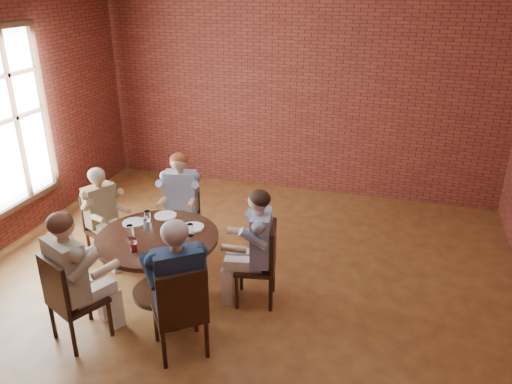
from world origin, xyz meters
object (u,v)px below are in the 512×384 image
(chair_c, at_px, (102,225))
(diner_e, at_px, (178,288))
(diner_b, at_px, (181,203))
(diner_c, at_px, (104,217))
(diner_a, at_px, (255,248))
(chair_d, at_px, (68,297))
(dining_table, at_px, (159,254))
(chair_b, at_px, (183,211))
(chair_a, at_px, (263,261))
(chair_e, at_px, (181,310))
(smartphone, at_px, (194,252))
(diner_d, at_px, (74,278))

(chair_c, height_order, diner_e, diner_e)
(diner_b, bearing_deg, diner_c, -154.50)
(diner_a, relative_size, diner_c, 1.07)
(diner_b, bearing_deg, chair_d, -108.45)
(dining_table, bearing_deg, chair_c, 154.56)
(chair_b, bearing_deg, chair_a, -44.80)
(diner_a, bearing_deg, diner_c, -108.08)
(chair_e, bearing_deg, smartphone, -115.88)
(dining_table, xyz_separation_m, diner_a, (1.05, 0.20, 0.14))
(diner_c, distance_m, diner_e, 2.01)
(chair_b, distance_m, chair_c, 1.03)
(chair_e, height_order, smartphone, chair_e)
(dining_table, relative_size, smartphone, 9.44)
(diner_a, bearing_deg, smartphone, -63.32)
(chair_b, distance_m, chair_e, 2.16)
(chair_c, height_order, diner_c, diner_c)
(chair_a, relative_size, diner_c, 0.75)
(chair_d, relative_size, chair_e, 0.99)
(diner_a, relative_size, chair_c, 1.50)
(chair_b, xyz_separation_m, chair_d, (-0.24, -2.10, 0.02))
(chair_a, relative_size, chair_b, 1.01)
(diner_d, distance_m, chair_e, 1.09)
(chair_a, relative_size, chair_c, 1.05)
(chair_c, distance_m, chair_d, 1.59)
(dining_table, xyz_separation_m, smartphone, (0.52, -0.21, 0.23))
(diner_b, xyz_separation_m, diner_e, (0.80, -1.81, 0.05))
(chair_a, relative_size, chair_e, 0.96)
(chair_b, height_order, diner_e, diner_e)
(chair_b, bearing_deg, diner_d, -106.88)
(chair_d, bearing_deg, chair_c, -43.39)
(chair_a, bearing_deg, diner_e, -39.22)
(diner_a, relative_size, smartphone, 9.44)
(diner_c, height_order, chair_e, diner_c)
(diner_b, height_order, smartphone, diner_b)
(chair_b, distance_m, chair_d, 2.12)
(diner_d, bearing_deg, diner_e, -148.03)
(chair_e, relative_size, smartphone, 6.94)
(diner_d, distance_m, smartphone, 1.17)
(dining_table, distance_m, diner_a, 1.08)
(chair_a, xyz_separation_m, chair_c, (-2.18, 0.28, -0.02))
(diner_d, xyz_separation_m, smartphone, (0.95, 0.69, 0.06))
(chair_e, bearing_deg, dining_table, -90.00)
(smartphone, bearing_deg, chair_c, 168.04)
(dining_table, height_order, diner_c, diner_c)
(diner_e, bearing_deg, diner_a, -152.66)
(diner_a, bearing_deg, chair_c, -108.70)
(chair_e, xyz_separation_m, smartphone, (-0.13, 0.65, 0.23))
(chair_a, relative_size, diner_e, 0.66)
(diner_b, bearing_deg, diner_a, -44.82)
(chair_a, relative_size, diner_d, 0.67)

